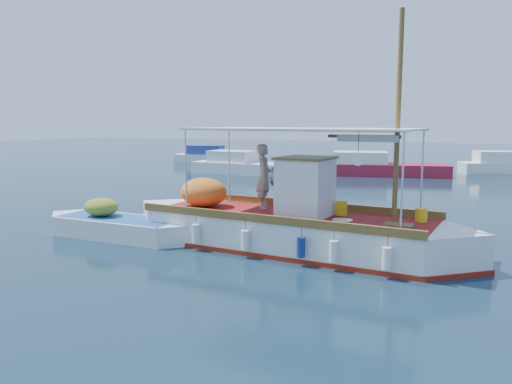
% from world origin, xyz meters
% --- Properties ---
extents(ground, '(160.00, 160.00, 0.00)m').
position_xyz_m(ground, '(0.00, 0.00, 0.00)').
color(ground, black).
rests_on(ground, ground).
extents(fishing_caique, '(10.85, 3.51, 6.63)m').
position_xyz_m(fishing_caique, '(-0.24, 0.28, 0.59)').
color(fishing_caique, white).
rests_on(fishing_caique, ground).
extents(dinghy, '(5.68, 1.60, 1.38)m').
position_xyz_m(dinghy, '(-5.59, -0.75, 0.29)').
color(dinghy, white).
rests_on(dinghy, ground).
extents(bg_boat_nw, '(8.02, 2.79, 1.80)m').
position_xyz_m(bg_boat_nw, '(-10.71, 18.45, 0.49)').
color(bg_boat_nw, silver).
rests_on(bg_boat_nw, ground).
extents(bg_boat_n, '(9.44, 4.83, 1.80)m').
position_xyz_m(bg_boat_n, '(-2.08, 21.53, 0.49)').
color(bg_boat_n, maroon).
rests_on(bg_boat_n, ground).
extents(bg_boat_far_w, '(7.73, 4.01, 1.80)m').
position_xyz_m(bg_boat_far_w, '(-16.96, 25.32, 0.49)').
color(bg_boat_far_w, silver).
rests_on(bg_boat_far_w, ground).
extents(bg_boat_far_n, '(6.59, 4.12, 1.80)m').
position_xyz_m(bg_boat_far_n, '(6.00, 26.23, 0.49)').
color(bg_boat_far_n, silver).
rests_on(bg_boat_far_n, ground).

